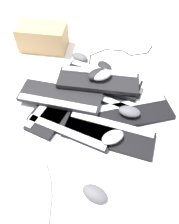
% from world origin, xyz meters
% --- Properties ---
extents(ground_plane, '(3.20, 3.20, 0.00)m').
position_xyz_m(ground_plane, '(0.00, 0.00, 0.00)').
color(ground_plane, white).
extents(keyboard_0, '(0.43, 0.40, 0.03)m').
position_xyz_m(keyboard_0, '(0.20, 0.05, 0.01)').
color(keyboard_0, black).
rests_on(keyboard_0, ground).
extents(keyboard_1, '(0.28, 0.46, 0.03)m').
position_xyz_m(keyboard_1, '(0.16, 0.22, 0.01)').
color(keyboard_1, black).
rests_on(keyboard_1, ground).
extents(keyboard_2, '(0.46, 0.35, 0.03)m').
position_xyz_m(keyboard_2, '(-0.06, 0.17, 0.01)').
color(keyboard_2, black).
rests_on(keyboard_2, ground).
extents(keyboard_3, '(0.36, 0.45, 0.03)m').
position_xyz_m(keyboard_3, '(-0.10, -0.07, 0.01)').
color(keyboard_3, black).
rests_on(keyboard_3, ground).
extents(keyboard_4, '(0.45, 0.37, 0.03)m').
position_xyz_m(keyboard_4, '(0.06, -0.08, 0.01)').
color(keyboard_4, black).
rests_on(keyboard_4, ground).
extents(keyboard_5, '(0.41, 0.42, 0.03)m').
position_xyz_m(keyboard_5, '(-0.11, -0.05, 0.04)').
color(keyboard_5, black).
rests_on(keyboard_5, keyboard_3).
extents(keyboard_6, '(0.45, 0.37, 0.03)m').
position_xyz_m(keyboard_6, '(-0.10, 0.21, 0.04)').
color(keyboard_6, black).
rests_on(keyboard_6, keyboard_2).
extents(keyboard_7, '(0.40, 0.44, 0.03)m').
position_xyz_m(keyboard_7, '(-0.08, 0.17, 0.07)').
color(keyboard_7, black).
rests_on(keyboard_7, keyboard_6).
extents(mouse_0, '(0.08, 0.12, 0.04)m').
position_xyz_m(mouse_0, '(0.24, 0.04, 0.05)').
color(mouse_0, '#B7B7BC').
rests_on(mouse_0, keyboard_0).
extents(mouse_1, '(0.13, 0.11, 0.04)m').
position_xyz_m(mouse_1, '(0.41, -0.16, 0.02)').
color(mouse_1, '#4C4C51').
rests_on(mouse_1, ground).
extents(mouse_2, '(0.13, 0.11, 0.04)m').
position_xyz_m(mouse_2, '(-0.36, 0.21, 0.02)').
color(mouse_2, '#4C4C51').
rests_on(mouse_2, ground).
extents(mouse_3, '(0.08, 0.12, 0.04)m').
position_xyz_m(mouse_3, '(-0.10, 0.17, 0.11)').
color(mouse_3, black).
rests_on(mouse_3, keyboard_7).
extents(mouse_4, '(0.08, 0.12, 0.04)m').
position_xyz_m(mouse_4, '(-0.07, 0.19, 0.11)').
color(mouse_4, '#B7B7BC').
rests_on(mouse_4, keyboard_7).
extents(mouse_5, '(0.13, 0.11, 0.04)m').
position_xyz_m(mouse_5, '(-0.19, -0.15, 0.02)').
color(mouse_5, '#4C4C51').
rests_on(mouse_5, ground).
extents(mouse_6, '(0.12, 0.08, 0.04)m').
position_xyz_m(mouse_6, '(-0.21, 0.30, 0.02)').
color(mouse_6, black).
rests_on(mouse_6, ground).
extents(mouse_7, '(0.13, 0.12, 0.04)m').
position_xyz_m(mouse_7, '(0.16, 0.20, 0.05)').
color(mouse_7, '#4C4C51').
rests_on(mouse_7, keyboard_1).
extents(cable_1, '(0.18, 0.60, 0.01)m').
position_xyz_m(cable_1, '(-0.27, 0.40, 0.00)').
color(cable_1, black).
rests_on(cable_1, ground).
extents(cardboard_box, '(0.33, 0.35, 0.16)m').
position_xyz_m(cardboard_box, '(-0.60, 0.07, 0.08)').
color(cardboard_box, tan).
rests_on(cardboard_box, ground).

